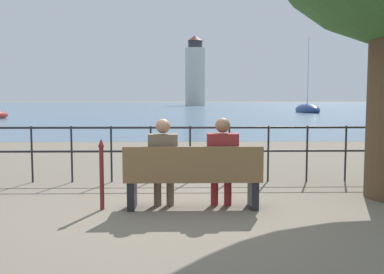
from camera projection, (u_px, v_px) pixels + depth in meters
ground_plane at (193, 208)px, 6.08m from camera, size 1000.00×1000.00×0.00m
harbor_water at (182, 104)px, 165.21m from camera, size 600.00×300.00×0.01m
park_bench at (193, 178)px, 5.98m from camera, size 1.92×0.45×0.90m
seated_person_left at (163, 160)px, 6.03m from camera, size 0.41×0.35×1.27m
seated_person_right at (222, 159)px, 6.04m from camera, size 0.43×0.35×1.29m
promenade_railing at (190, 145)px, 7.99m from camera, size 13.27×0.04×1.05m
closed_umbrella at (102, 170)px, 5.95m from camera, size 0.09×0.09×1.00m
sailboat_2 at (307, 110)px, 52.50m from camera, size 2.42×6.76×9.57m
harbor_lighthouse at (195, 73)px, 117.62m from camera, size 5.51×5.51×19.18m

